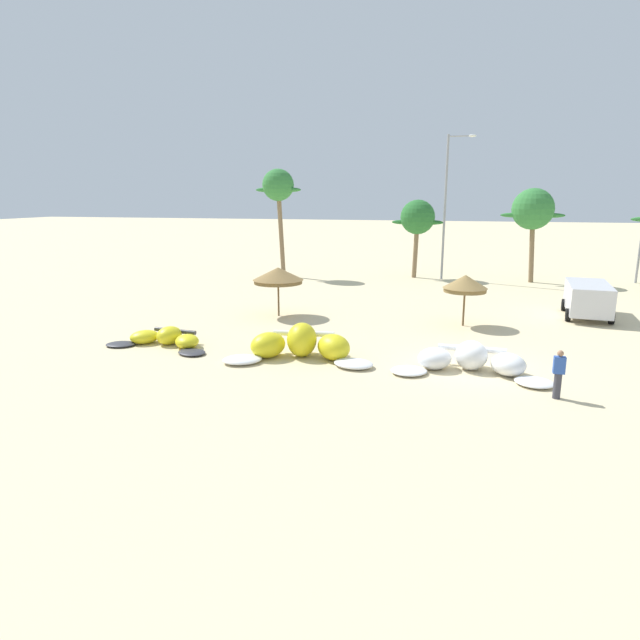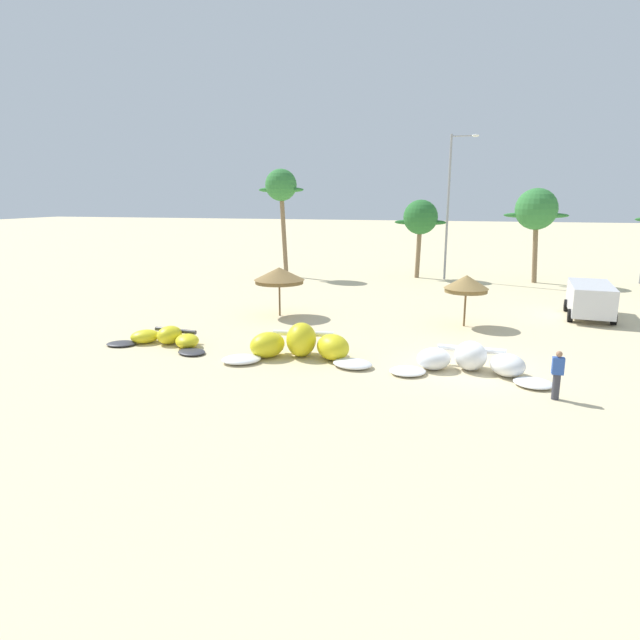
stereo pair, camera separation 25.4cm
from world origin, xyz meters
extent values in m
plane|color=beige|center=(0.00, 0.00, 0.00)|extent=(260.00, 260.00, 0.00)
ellipsoid|color=#333338|center=(-14.99, -0.89, 0.08)|extent=(1.49, 1.29, 0.16)
ellipsoid|color=yellow|center=(-14.21, -0.23, 0.29)|extent=(1.60, 1.63, 0.59)
ellipsoid|color=yellow|center=(-13.07, -0.06, 0.40)|extent=(1.13, 1.38, 0.79)
ellipsoid|color=yellow|center=(-12.00, -0.45, 0.29)|extent=(1.50, 1.61, 0.59)
ellipsoid|color=#333338|center=(-11.37, -1.26, 0.08)|extent=(1.60, 1.46, 0.16)
cylinder|color=#333338|center=(-13.03, 0.39, 0.49)|extent=(2.14, 0.41, 0.19)
cube|color=#333338|center=(-13.09, -0.19, 0.40)|extent=(0.82, 0.54, 0.04)
ellipsoid|color=white|center=(-8.86, -1.88, 0.14)|extent=(1.94, 1.80, 0.28)
ellipsoid|color=yellow|center=(-8.13, -0.88, 0.51)|extent=(1.80, 1.94, 1.03)
ellipsoid|color=yellow|center=(-6.84, -0.37, 0.69)|extent=(1.41, 1.70, 1.39)
ellipsoid|color=yellow|center=(-5.47, -0.53, 0.51)|extent=(1.95, 1.97, 1.03)
ellipsoid|color=white|center=(-4.50, -1.30, 0.14)|extent=(1.78, 1.52, 0.28)
cylinder|color=white|center=(-6.92, 0.17, 0.81)|extent=(2.58, 0.57, 0.23)
cube|color=white|center=(-6.82, -0.52, 0.69)|extent=(1.00, 0.68, 0.04)
ellipsoid|color=white|center=(-2.37, -1.57, 0.11)|extent=(1.65, 1.55, 0.22)
ellipsoid|color=white|center=(-1.48, -0.72, 0.41)|extent=(1.78, 1.80, 0.81)
ellipsoid|color=white|center=(-0.14, -0.44, 0.55)|extent=(1.26, 1.40, 1.10)
ellipsoid|color=white|center=(1.17, -0.84, 0.41)|extent=(1.74, 1.79, 0.81)
ellipsoid|color=white|center=(1.98, -1.75, 0.11)|extent=(1.71, 1.63, 0.22)
cylinder|color=white|center=(-0.12, 0.03, 0.67)|extent=(2.55, 0.34, 0.23)
cube|color=white|center=(-0.15, -0.58, 0.55)|extent=(0.95, 0.52, 0.04)
cylinder|color=brown|center=(-10.23, 6.67, 1.00)|extent=(0.10, 0.10, 1.99)
cone|color=olive|center=(-10.23, 6.67, 2.33)|extent=(2.75, 2.75, 0.68)
cylinder|color=brown|center=(-10.23, 6.67, 1.89)|extent=(2.62, 2.62, 0.20)
cylinder|color=brown|center=(-0.42, 6.79, 0.97)|extent=(0.10, 0.10, 1.94)
cone|color=olive|center=(-0.42, 6.79, 2.27)|extent=(2.21, 2.21, 0.66)
cylinder|color=olive|center=(-0.42, 6.79, 1.84)|extent=(2.10, 2.10, 0.20)
cube|color=silver|center=(6.08, 10.56, 1.09)|extent=(2.45, 4.77, 1.50)
cube|color=black|center=(6.20, 11.82, 1.35)|extent=(2.10, 1.33, 0.56)
cylinder|color=black|center=(5.20, 12.07, 0.34)|extent=(0.30, 0.70, 0.68)
cylinder|color=black|center=(7.23, 11.89, 0.34)|extent=(0.30, 0.70, 0.68)
cylinder|color=black|center=(4.94, 9.23, 0.34)|extent=(0.30, 0.70, 0.68)
cylinder|color=black|center=(6.97, 9.05, 0.34)|extent=(0.30, 0.70, 0.68)
cylinder|color=#383842|center=(2.51, -2.90, 0.42)|extent=(0.24, 0.24, 0.85)
cube|color=#2D51A8|center=(2.51, -2.90, 1.13)|extent=(0.36, 0.22, 0.56)
sphere|color=#9E7051|center=(2.51, -2.90, 1.52)|extent=(0.20, 0.20, 0.20)
cylinder|color=#7F6647|center=(-14.89, 21.18, 3.65)|extent=(0.72, 0.36, 7.32)
sphere|color=#337A38|center=(-15.07, 21.18, 7.31)|extent=(2.52, 2.52, 2.52)
ellipsoid|color=#337A38|center=(-16.08, 21.18, 6.93)|extent=(1.77, 0.50, 0.36)
ellipsoid|color=#337A38|center=(-14.06, 21.18, 6.93)|extent=(1.77, 0.50, 0.36)
cylinder|color=#7F6647|center=(-4.19, 23.13, 2.41)|extent=(0.48, 0.36, 4.83)
sphere|color=#286B2D|center=(-4.14, 23.13, 4.82)|extent=(2.72, 2.72, 2.72)
ellipsoid|color=#286B2D|center=(-5.22, 23.13, 4.41)|extent=(1.90, 0.50, 0.36)
ellipsoid|color=#286B2D|center=(-3.05, 23.13, 4.41)|extent=(1.90, 0.50, 0.36)
cylinder|color=#7F6647|center=(4.50, 22.83, 2.75)|extent=(0.65, 0.36, 5.51)
sphere|color=#337A38|center=(4.35, 22.83, 5.50)|extent=(3.06, 3.06, 3.06)
ellipsoid|color=#337A38|center=(3.13, 22.83, 5.04)|extent=(2.14, 0.50, 0.36)
ellipsoid|color=#337A38|center=(5.58, 22.83, 5.04)|extent=(2.14, 0.50, 0.36)
cylinder|color=gray|center=(-2.06, 22.76, 5.48)|extent=(0.18, 0.18, 10.97)
cylinder|color=gray|center=(-1.19, 22.76, 10.82)|extent=(1.73, 0.10, 0.10)
ellipsoid|color=silver|center=(-0.33, 22.76, 10.82)|extent=(0.56, 0.24, 0.20)
camera|label=1|loc=(-0.81, -20.83, 6.41)|focal=30.29mm
camera|label=2|loc=(-0.57, -20.77, 6.41)|focal=30.29mm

